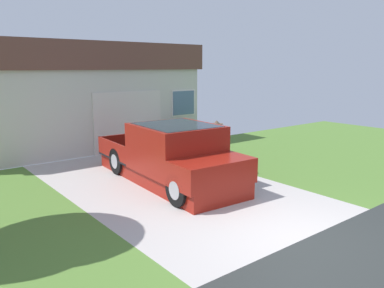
{
  "coord_description": "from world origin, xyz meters",
  "views": [
    {
      "loc": [
        -5.8,
        -4.01,
        3.23
      ],
      "look_at": [
        0.71,
        4.22,
        1.1
      ],
      "focal_mm": 35.9,
      "sensor_mm": 36.0,
      "label": 1
    }
  ],
  "objects_px": {
    "person_with_hat": "(216,144)",
    "wheeled_trash_bin": "(187,134)",
    "house_with_garage": "(67,94)",
    "handbag": "(217,173)",
    "pickup_truck": "(175,157)"
  },
  "relations": [
    {
      "from": "person_with_hat",
      "to": "handbag",
      "type": "bearing_deg",
      "value": 65.75
    },
    {
      "from": "person_with_hat",
      "to": "handbag",
      "type": "distance_m",
      "value": 0.87
    },
    {
      "from": "person_with_hat",
      "to": "wheeled_trash_bin",
      "type": "relative_size",
      "value": 1.5
    },
    {
      "from": "pickup_truck",
      "to": "wheeled_trash_bin",
      "type": "xyz_separation_m",
      "value": [
        3.13,
        3.5,
        -0.17
      ]
    },
    {
      "from": "pickup_truck",
      "to": "handbag",
      "type": "relative_size",
      "value": 12.81
    },
    {
      "from": "wheeled_trash_bin",
      "to": "person_with_hat",
      "type": "bearing_deg",
      "value": -114.61
    },
    {
      "from": "wheeled_trash_bin",
      "to": "pickup_truck",
      "type": "bearing_deg",
      "value": -131.73
    },
    {
      "from": "pickup_truck",
      "to": "house_with_garage",
      "type": "height_order",
      "value": "house_with_garage"
    },
    {
      "from": "handbag",
      "to": "wheeled_trash_bin",
      "type": "relative_size",
      "value": 0.38
    },
    {
      "from": "house_with_garage",
      "to": "wheeled_trash_bin",
      "type": "bearing_deg",
      "value": -49.78
    },
    {
      "from": "pickup_truck",
      "to": "house_with_garage",
      "type": "bearing_deg",
      "value": -85.32
    },
    {
      "from": "handbag",
      "to": "house_with_garage",
      "type": "xyz_separation_m",
      "value": [
        -1.5,
        7.7,
        1.97
      ]
    },
    {
      "from": "person_with_hat",
      "to": "wheeled_trash_bin",
      "type": "xyz_separation_m",
      "value": [
        1.64,
        3.58,
        -0.35
      ]
    },
    {
      "from": "pickup_truck",
      "to": "person_with_hat",
      "type": "relative_size",
      "value": 3.24
    },
    {
      "from": "pickup_truck",
      "to": "house_with_garage",
      "type": "xyz_separation_m",
      "value": [
        -0.17,
        7.4,
        1.32
      ]
    }
  ]
}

